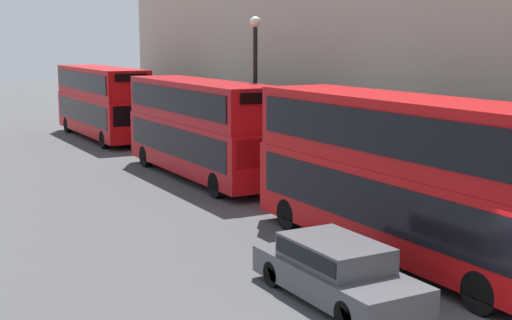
# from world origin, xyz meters

# --- Properties ---
(bus_leading) EXTENTS (2.59, 11.33, 4.48)m
(bus_leading) POSITION_xyz_m (1.60, 5.73, 2.47)
(bus_leading) COLOR #B20C0F
(bus_leading) RESTS_ON ground
(bus_second_in_queue) EXTENTS (2.59, 10.95, 4.25)m
(bus_second_in_queue) POSITION_xyz_m (1.60, 18.93, 2.35)
(bus_second_in_queue) COLOR #A80F14
(bus_second_in_queue) RESTS_ON ground
(bus_third_in_queue) EXTENTS (2.59, 11.16, 4.34)m
(bus_third_in_queue) POSITION_xyz_m (1.60, 33.40, 2.40)
(bus_third_in_queue) COLOR #B20C0F
(bus_third_in_queue) RESTS_ON ground
(car_dark_sedan) EXTENTS (1.89, 4.74, 1.40)m
(car_dark_sedan) POSITION_xyz_m (-1.80, 3.97, 0.74)
(car_dark_sedan) COLOR #47474C
(car_dark_sedan) RESTS_ON ground
(street_lamp) EXTENTS (0.44, 0.44, 6.94)m
(street_lamp) POSITION_xyz_m (3.23, 16.98, 4.25)
(street_lamp) COLOR black
(street_lamp) RESTS_ON ground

